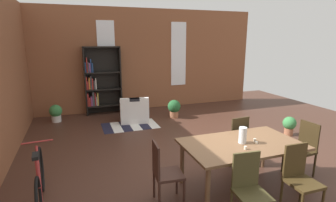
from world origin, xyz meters
TOP-DOWN VIEW (x-y plane):
  - ground_plane at (0.00, 0.00)m, footprint 11.87×11.87m
  - back_wall_brick at (0.00, 4.62)m, footprint 8.09×0.12m
  - window_pane_0 at (-1.24, 4.55)m, footprint 0.55×0.02m
  - window_pane_1 at (1.24, 4.55)m, footprint 0.55×0.02m
  - dining_table at (0.13, -0.89)m, footprint 1.85×1.09m
  - vase_on_table at (0.14, -0.89)m, footprint 0.12×0.12m
  - tealight_candle_0 at (0.33, -0.99)m, footprint 0.04×0.04m
  - tealight_candle_1 at (0.37, -0.90)m, footprint 0.04×0.04m
  - tealight_candle_2 at (0.04, -1.11)m, footprint 0.04×0.04m
  - dining_chair_near_right at (0.55, -1.66)m, footprint 0.41×0.41m
  - dining_chair_near_left at (-0.28, -1.66)m, footprint 0.44×0.44m
  - dining_chair_head_left at (-1.17, -0.88)m, footprint 0.43×0.43m
  - dining_chair_head_right at (1.43, -0.88)m, footprint 0.43×0.43m
  - dining_chair_far_right at (0.56, -0.11)m, footprint 0.43×0.43m
  - bookshelf_tall at (-1.52, 4.37)m, footprint 1.13×0.32m
  - armchair_white at (-0.70, 3.21)m, footprint 0.90×0.90m
  - bicycle_second at (-2.85, -0.35)m, footprint 0.44×1.74m
  - potted_plant_by_shelf at (-2.86, 3.90)m, footprint 0.36×0.36m
  - potted_plant_corner at (2.72, 0.74)m, footprint 0.33×0.33m
  - potted_plant_window at (0.54, 3.14)m, footprint 0.39×0.39m
  - striped_rug at (-0.91, 2.80)m, footprint 1.52×0.93m

SIDE VIEW (x-z plane):
  - ground_plane at x=0.00m, z-range 0.00..0.00m
  - striped_rug at x=-0.91m, z-range 0.00..0.01m
  - potted_plant_corner at x=2.72m, z-range 0.03..0.51m
  - potted_plant_by_shelf at x=-2.86m, z-range 0.02..0.53m
  - armchair_white at x=-0.70m, z-range -0.10..0.65m
  - potted_plant_window at x=0.54m, z-range 0.03..0.58m
  - bicycle_second at x=-2.85m, z-range -0.10..0.81m
  - dining_chair_near_right at x=0.55m, z-range 0.04..0.99m
  - dining_chair_near_left at x=-0.28m, z-range 0.04..0.99m
  - dining_chair_head_left at x=-1.17m, z-range 0.04..0.99m
  - dining_chair_head_right at x=1.43m, z-range 0.04..0.99m
  - dining_chair_far_right at x=0.56m, z-range 0.04..0.99m
  - dining_table at x=0.13m, z-range 0.31..1.07m
  - tealight_candle_0 at x=0.33m, z-range 0.77..0.80m
  - tealight_candle_1 at x=0.37m, z-range 0.77..0.81m
  - tealight_candle_2 at x=0.04m, z-range 0.77..0.81m
  - vase_on_table at x=0.14m, z-range 0.77..1.02m
  - bookshelf_tall at x=-1.52m, z-range -0.02..2.13m
  - back_wall_brick at x=0.00m, z-range 0.00..3.36m
  - window_pane_0 at x=-1.24m, z-range 0.76..2.94m
  - window_pane_1 at x=1.24m, z-range 0.76..2.94m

